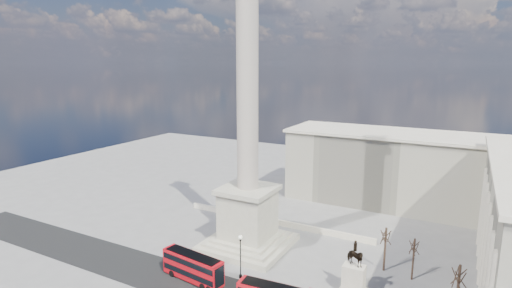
{
  "coord_description": "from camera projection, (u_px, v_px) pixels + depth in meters",
  "views": [
    {
      "loc": [
        32.3,
        -52.25,
        31.66
      ],
      "look_at": [
        3.46,
        1.52,
        19.36
      ],
      "focal_mm": 28.0,
      "sensor_mm": 36.0,
      "label": 1
    }
  ],
  "objects": [
    {
      "name": "ground",
      "position": [
        233.0,
        258.0,
        66.36
      ],
      "size": [
        180.0,
        180.0,
        0.0
      ],
      "primitive_type": "plane",
      "color": "gray",
      "rests_on": "ground"
    },
    {
      "name": "nelsons_column",
      "position": [
        248.0,
        175.0,
        68.12
      ],
      "size": [
        14.0,
        14.0,
        49.85
      ],
      "color": "#BFB89F",
      "rests_on": "ground"
    },
    {
      "name": "red_bus_a",
      "position": [
        193.0,
        267.0,
        58.88
      ],
      "size": [
        10.49,
        3.61,
        4.17
      ],
      "rotation": [
        0.0,
        0.0,
        -0.12
      ],
      "color": "#B70912",
      "rests_on": "ground"
    },
    {
      "name": "victorian_lamp",
      "position": [
        240.0,
        253.0,
        59.21
      ],
      "size": [
        0.59,
        0.59,
        6.88
      ],
      "rotation": [
        0.0,
        0.0,
        0.18
      ],
      "color": "black",
      "rests_on": "ground"
    },
    {
      "name": "bare_tree_mid",
      "position": [
        386.0,
        235.0,
        61.1
      ],
      "size": [
        1.96,
        1.96,
        7.42
      ],
      "rotation": [
        0.0,
        0.0,
        -0.36
      ],
      "color": "#332319",
      "rests_on": "ground"
    },
    {
      "name": "building_northeast",
      "position": [
        401.0,
        169.0,
        90.0
      ],
      "size": [
        51.0,
        17.0,
        16.6
      ],
      "color": "beige",
      "rests_on": "ground"
    },
    {
      "name": "balustrade_wall",
      "position": [
        275.0,
        222.0,
        80.07
      ],
      "size": [
        40.0,
        0.6,
        1.1
      ],
      "primitive_type": "cube",
      "color": "beige",
      "rests_on": "ground"
    },
    {
      "name": "bare_tree_far",
      "position": [
        414.0,
        246.0,
        58.58
      ],
      "size": [
        1.68,
        1.68,
        6.85
      ],
      "rotation": [
        0.0,
        0.0,
        0.15
      ],
      "color": "#332319",
      "rests_on": "ground"
    },
    {
      "name": "bare_tree_near",
      "position": [
        459.0,
        275.0,
        48.18
      ],
      "size": [
        1.9,
        1.9,
        8.33
      ],
      "rotation": [
        0.0,
        0.0,
        -0.0
      ],
      "color": "#332319",
      "rests_on": "ground"
    },
    {
      "name": "equestrian_statue",
      "position": [
        354.0,
        275.0,
        55.69
      ],
      "size": [
        3.74,
        2.8,
        7.86
      ],
      "color": "beige",
      "rests_on": "ground"
    }
  ]
}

